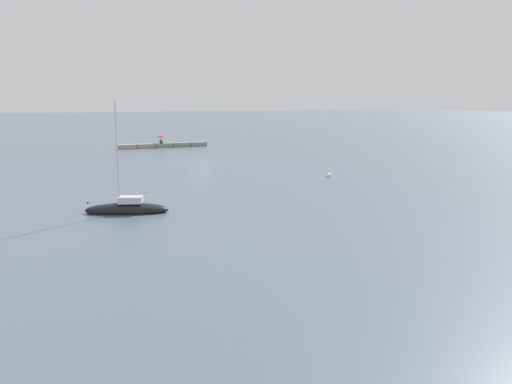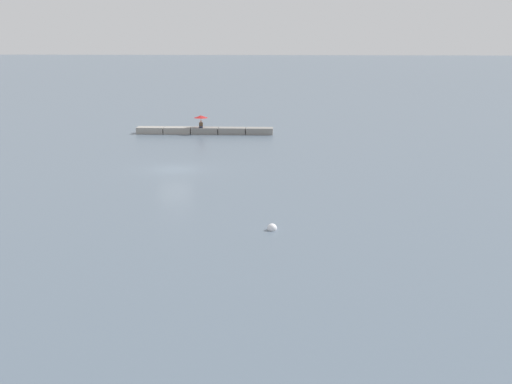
# 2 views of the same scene
# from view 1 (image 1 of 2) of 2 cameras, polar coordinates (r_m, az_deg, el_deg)

# --- Properties ---
(ground_plane) EXTENTS (500.00, 500.00, 0.00)m
(ground_plane) POSITION_cam_1_polar(r_m,az_deg,el_deg) (62.92, -6.43, 3.51)
(ground_plane) COLOR slate
(seawall_pier) EXTENTS (14.32, 1.47, 0.68)m
(seawall_pier) POSITION_cam_1_polar(r_m,az_deg,el_deg) (81.96, -10.54, 5.27)
(seawall_pier) COLOR gray
(seawall_pier) RESTS_ON ground_plane
(person_seated_brown_left) EXTENTS (0.45, 0.64, 0.73)m
(person_seated_brown_left) POSITION_cam_1_polar(r_m,az_deg,el_deg) (81.67, -10.79, 5.66)
(person_seated_brown_left) COLOR #1E2333
(person_seated_brown_left) RESTS_ON seawall_pier
(umbrella_open_red) EXTENTS (1.47, 1.47, 1.31)m
(umbrella_open_red) POSITION_cam_1_polar(r_m,az_deg,el_deg) (81.73, -10.84, 6.28)
(umbrella_open_red) COLOR black
(umbrella_open_red) RESTS_ON seawall_pier
(sailboat_black_mid) EXTENTS (5.88, 3.44, 7.86)m
(sailboat_black_mid) POSITION_cam_1_polar(r_m,az_deg,el_deg) (35.27, -14.52, -1.87)
(sailboat_black_mid) COLOR black
(sailboat_black_mid) RESTS_ON ground_plane
(mooring_buoy_far) EXTENTS (0.55, 0.55, 0.55)m
(mooring_buoy_far) POSITION_cam_1_polar(r_m,az_deg,el_deg) (50.61, 8.29, 1.85)
(mooring_buoy_far) COLOR white
(mooring_buoy_far) RESTS_ON ground_plane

